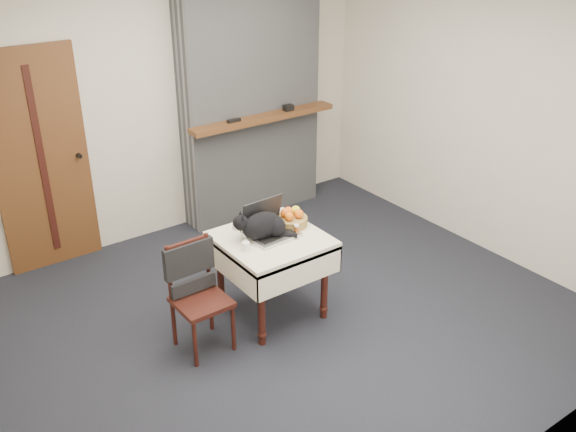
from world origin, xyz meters
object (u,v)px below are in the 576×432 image
side_table (271,250)px  cream_jar (246,246)px  fruit_basket (292,219)px  chair (195,281)px  laptop (269,226)px  door (41,162)px  pill_bottle (296,229)px  cat (263,226)px

side_table → cream_jar: 0.32m
fruit_basket → chair: size_ratio=0.29×
laptop → fruit_basket: bearing=2.5°
door → fruit_basket: door is taller
laptop → pill_bottle: bearing=-37.8°
side_table → pill_bottle: bearing=-21.0°
cat → fruit_basket: 0.32m
fruit_basket → cat: bearing=-171.8°
cat → fruit_basket: cat is taller
cat → door: bearing=137.7°
door → laptop: (1.16, -1.81, -0.23)m
door → chair: 1.96m
side_table → cat: bearing=154.1°
laptop → cream_jar: (-0.28, -0.11, -0.04)m
pill_bottle → cream_jar: bearing=178.7°
side_table → chair: chair is taller
cat → cream_jar: 0.24m
side_table → cat: cat is taller
pill_bottle → fruit_basket: size_ratio=0.32×
fruit_basket → pill_bottle: bearing=-112.8°
cream_jar → chair: bearing=169.6°
door → chair: size_ratio=2.35×
cat → cream_jar: size_ratio=6.91×
pill_bottle → chair: (-0.87, 0.08, -0.20)m
pill_bottle → fruit_basket: 0.16m
cream_jar → fruit_basket: 0.54m
laptop → chair: 0.73m
cat → fruit_basket: bearing=25.1°
laptop → chair: size_ratio=0.45×
door → cream_jar: door is taller
cream_jar → fruit_basket: size_ratio=0.27×
door → fruit_basket: size_ratio=8.00×
side_table → pill_bottle: 0.26m
cream_jar → pill_bottle: bearing=-1.3°
laptop → chair: (-0.69, -0.04, -0.23)m
door → chair: (0.47, -1.85, -0.46)m
cat → cream_jar: (-0.21, -0.09, -0.07)m
side_table → door: bearing=121.7°
cream_jar → fruit_basket: bearing=14.5°
door → fruit_basket: 2.29m
side_table → pill_bottle: size_ratio=9.64×
side_table → fruit_basket: (0.25, 0.07, 0.17)m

